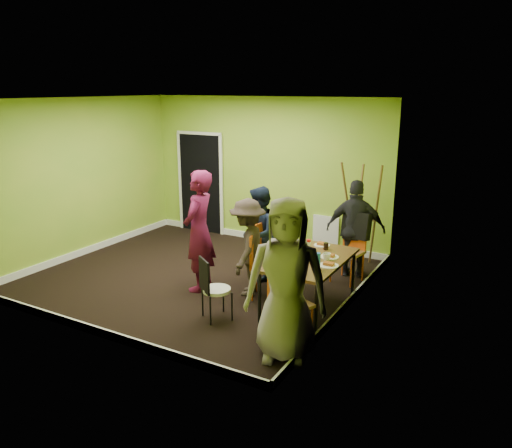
{
  "coord_description": "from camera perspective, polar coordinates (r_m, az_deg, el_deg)",
  "views": [
    {
      "loc": [
        4.5,
        -6.14,
        2.97
      ],
      "look_at": [
        1.06,
        0.0,
        1.03
      ],
      "focal_mm": 35.0,
      "sensor_mm": 36.0,
      "label": 1
    }
  ],
  "objects": [
    {
      "name": "person_standing",
      "position": [
        7.42,
        -6.53,
        -0.8
      ],
      "size": [
        0.55,
        0.73,
        1.82
      ],
      "primitive_type": "imported",
      "rotation": [
        0.0,
        0.0,
        -1.38
      ],
      "color": "#5B0F32",
      "rests_on": "ground"
    },
    {
      "name": "glass_back",
      "position": [
        7.1,
        8.0,
        -2.52
      ],
      "size": [
        0.07,
        0.07,
        0.1
      ],
      "primitive_type": "cylinder",
      "color": "black",
      "rests_on": "dining_table"
    },
    {
      "name": "ground",
      "position": [
        8.17,
        -6.54,
        -5.98
      ],
      "size": [
        5.0,
        5.0,
        0.0
      ],
      "primitive_type": "plane",
      "color": "black",
      "rests_on": "ground"
    },
    {
      "name": "chair_bentwood",
      "position": [
        6.55,
        -5.01,
        -7.06
      ],
      "size": [
        0.46,
        0.46,
        0.85
      ],
      "rotation": [
        0.0,
        0.0,
        -0.61
      ],
      "color": "black",
      "rests_on": "ground"
    },
    {
      "name": "blue_bottle",
      "position": [
        6.31,
        7.05,
        -4.26
      ],
      "size": [
        0.07,
        0.07,
        0.22
      ],
      "primitive_type": "cylinder",
      "color": "blue",
      "rests_on": "dining_table"
    },
    {
      "name": "chair_back_end",
      "position": [
        7.96,
        11.18,
        -0.92
      ],
      "size": [
        0.53,
        0.6,
        1.09
      ],
      "rotation": [
        0.0,
        0.0,
        2.95
      ],
      "color": "#E15915",
      "rests_on": "ground"
    },
    {
      "name": "plate_near_right",
      "position": [
        6.54,
        2.34,
        -4.37
      ],
      "size": [
        0.25,
        0.25,
        0.01
      ],
      "primitive_type": "cylinder",
      "color": "white",
      "rests_on": "dining_table"
    },
    {
      "name": "chair_left_near",
      "position": [
        7.18,
        0.48,
        -4.37
      ],
      "size": [
        0.5,
        0.5,
        0.96
      ],
      "rotation": [
        0.0,
        0.0,
        -1.24
      ],
      "color": "#E15915",
      "rests_on": "ground"
    },
    {
      "name": "plate_wall_back",
      "position": [
        6.8,
        8.37,
        -3.74
      ],
      "size": [
        0.25,
        0.25,
        0.01
      ],
      "primitive_type": "cylinder",
      "color": "white",
      "rests_on": "dining_table"
    },
    {
      "name": "cup_b",
      "position": [
        6.66,
        8.07,
        -3.75
      ],
      "size": [
        0.11,
        0.11,
        0.1
      ],
      "primitive_type": "imported",
      "color": "white",
      "rests_on": "dining_table"
    },
    {
      "name": "person_left_far",
      "position": [
        7.79,
        0.33,
        -1.15
      ],
      "size": [
        0.75,
        0.86,
        1.49
      ],
      "primitive_type": "imported",
      "rotation": [
        0.0,
        0.0,
        -1.28
      ],
      "color": "#131D31",
      "rests_on": "ground"
    },
    {
      "name": "chair_left_far",
      "position": [
        7.66,
        1.1,
        -3.07
      ],
      "size": [
        0.45,
        0.44,
        0.96
      ],
      "rotation": [
        0.0,
        0.0,
        -1.7
      ],
      "color": "#E15915",
      "rests_on": "ground"
    },
    {
      "name": "plate_wall_front",
      "position": [
        6.49,
        8.31,
        -4.71
      ],
      "size": [
        0.26,
        0.26,
        0.01
      ],
      "primitive_type": "cylinder",
      "color": "white",
      "rests_on": "dining_table"
    },
    {
      "name": "room_walls",
      "position": [
        7.92,
        -6.71,
        0.82
      ],
      "size": [
        5.04,
        4.54,
        2.82
      ],
      "color": "#7BAF2D",
      "rests_on": "ground"
    },
    {
      "name": "orange_bottle",
      "position": [
        6.86,
        5.76,
        -3.22
      ],
      "size": [
        0.03,
        0.03,
        0.07
      ],
      "primitive_type": "cylinder",
      "color": "#E15915",
      "rests_on": "dining_table"
    },
    {
      "name": "plate_far_front",
      "position": [
        6.26,
        3.66,
        -5.32
      ],
      "size": [
        0.23,
        0.23,
        0.01
      ],
      "primitive_type": "cylinder",
      "color": "white",
      "rests_on": "dining_table"
    },
    {
      "name": "chair_front_end",
      "position": [
        5.93,
        3.44,
        -8.53
      ],
      "size": [
        0.55,
        0.55,
        1.01
      ],
      "rotation": [
        0.0,
        0.0,
        -0.42
      ],
      "color": "#E15915",
      "rests_on": "ground"
    },
    {
      "name": "easel",
      "position": [
        8.51,
        11.87,
        0.89
      ],
      "size": [
        0.71,
        0.67,
        1.79
      ],
      "color": "brown",
      "rests_on": "ground"
    },
    {
      "name": "dining_table",
      "position": [
        6.76,
        6.16,
        -4.35
      ],
      "size": [
        0.9,
        1.5,
        0.75
      ],
      "color": "black",
      "rests_on": "ground"
    },
    {
      "name": "person_left_near",
      "position": [
        7.25,
        -0.95,
        -2.68
      ],
      "size": [
        0.77,
        1.04,
        1.44
      ],
      "primitive_type": "imported",
      "rotation": [
        0.0,
        0.0,
        -1.28
      ],
      "color": "#302620",
      "rests_on": "ground"
    },
    {
      "name": "plate_near_left",
      "position": [
        7.1,
        5.68,
        -2.83
      ],
      "size": [
        0.22,
        0.22,
        0.01
      ],
      "primitive_type": "cylinder",
      "color": "white",
      "rests_on": "dining_table"
    },
    {
      "name": "cup_a",
      "position": [
        6.61,
        3.36,
        -3.81
      ],
      "size": [
        0.12,
        0.12,
        0.09
      ],
      "primitive_type": "imported",
      "color": "white",
      "rests_on": "dining_table"
    },
    {
      "name": "glass_mid",
      "position": [
        6.98,
        5.46,
        -2.82
      ],
      "size": [
        0.06,
        0.06,
        0.09
      ],
      "primitive_type": "cylinder",
      "color": "black",
      "rests_on": "dining_table"
    },
    {
      "name": "plate_far_back",
      "position": [
        7.28,
        7.54,
        -2.41
      ],
      "size": [
        0.23,
        0.23,
        0.01
      ],
      "primitive_type": "cylinder",
      "color": "white",
      "rests_on": "dining_table"
    },
    {
      "name": "person_back_end",
      "position": [
        8.08,
        11.32,
        -0.56
      ],
      "size": [
        0.99,
        0.59,
        1.57
      ],
      "primitive_type": "imported",
      "rotation": [
        0.0,
        0.0,
        3.38
      ],
      "color": "black",
      "rests_on": "ground"
    },
    {
      "name": "glass_front",
      "position": [
        6.21,
        5.06,
        -5.13
      ],
      "size": [
        0.07,
        0.07,
        0.09
      ],
      "primitive_type": "cylinder",
      "color": "black",
      "rests_on": "dining_table"
    },
    {
      "name": "person_front_end",
      "position": [
        5.49,
        3.49,
        -6.44
      ],
      "size": [
        1.05,
        0.84,
        1.86
      ],
      "primitive_type": "imported",
      "rotation": [
        0.0,
        0.0,
        0.31
      ],
      "color": "gray",
      "rests_on": "ground"
    },
    {
      "name": "thermos",
      "position": [
        6.71,
        5.99,
        -2.96
      ],
      "size": [
        0.06,
        0.06,
        0.23
      ],
      "primitive_type": "cylinder",
      "color": "white",
      "rests_on": "dining_table"
    }
  ]
}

